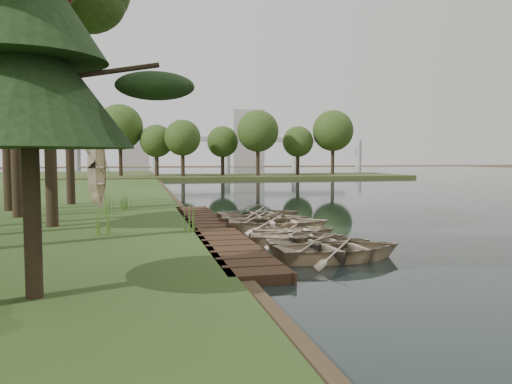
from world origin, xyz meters
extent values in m
plane|color=#3D2F1D|center=(0.00, 0.00, 0.00)|extent=(300.00, 300.00, 0.00)
cube|color=#332013|center=(-1.60, 0.00, 0.15)|extent=(1.60, 16.00, 0.30)
cube|color=#39431D|center=(8.00, 50.00, 0.23)|extent=(50.00, 14.00, 0.45)
cylinder|color=black|center=(-15.33, 50.00, 2.85)|extent=(0.50, 0.50, 4.80)
sphere|color=#2F4618|center=(-15.33, 50.00, 6.45)|extent=(5.60, 5.60, 5.60)
cylinder|color=black|center=(-8.67, 50.00, 2.85)|extent=(0.50, 0.50, 4.80)
sphere|color=#2F4618|center=(-8.67, 50.00, 6.45)|extent=(5.60, 5.60, 5.60)
cylinder|color=black|center=(-2.00, 50.00, 2.85)|extent=(0.50, 0.50, 4.80)
sphere|color=#2F4618|center=(-2.00, 50.00, 6.45)|extent=(5.60, 5.60, 5.60)
cylinder|color=black|center=(4.67, 50.00, 2.85)|extent=(0.50, 0.50, 4.80)
sphere|color=#2F4618|center=(4.67, 50.00, 6.45)|extent=(5.60, 5.60, 5.60)
cylinder|color=black|center=(11.33, 50.00, 2.85)|extent=(0.50, 0.50, 4.80)
sphere|color=#2F4618|center=(11.33, 50.00, 6.45)|extent=(5.60, 5.60, 5.60)
cylinder|color=black|center=(18.00, 50.00, 2.85)|extent=(0.50, 0.50, 4.80)
sphere|color=#2F4618|center=(18.00, 50.00, 6.45)|extent=(5.60, 5.60, 5.60)
cylinder|color=black|center=(24.67, 50.00, 2.85)|extent=(0.50, 0.50, 4.80)
sphere|color=#2F4618|center=(24.67, 50.00, 6.45)|extent=(5.60, 5.60, 5.60)
cube|color=#A5A5A0|center=(10.00, 120.00, 8.00)|extent=(90.00, 4.00, 1.20)
cylinder|color=#A5A5A0|center=(-20.00, 120.00, 4.00)|extent=(1.80, 1.80, 8.00)
cylinder|color=#A5A5A0|center=(0.00, 120.00, 4.00)|extent=(1.80, 1.80, 8.00)
cylinder|color=#A5A5A0|center=(20.00, 120.00, 4.00)|extent=(1.80, 1.80, 8.00)
cylinder|color=#A5A5A0|center=(40.00, 120.00, 4.00)|extent=(1.80, 1.80, 8.00)
cylinder|color=#A5A5A0|center=(60.00, 120.00, 4.00)|extent=(1.80, 1.80, 8.00)
cube|color=#A5A5A0|center=(30.00, 140.00, 9.00)|extent=(10.00, 8.00, 18.00)
cube|color=#A5A5A0|center=(-5.00, 145.00, 6.00)|extent=(8.00, 8.00, 12.00)
imported|color=#C8B391|center=(1.24, -5.70, 0.44)|extent=(3.85, 2.82, 0.78)
imported|color=#C8B391|center=(1.12, -4.34, 0.39)|extent=(3.51, 2.68, 0.68)
imported|color=#C8B391|center=(0.79, -3.05, 0.38)|extent=(3.59, 2.90, 0.66)
imported|color=#C8B391|center=(1.18, -1.54, 0.36)|extent=(3.26, 2.51, 0.62)
imported|color=#C8B391|center=(1.02, -0.06, 0.46)|extent=(4.39, 3.44, 0.83)
imported|color=#C8B391|center=(0.87, 1.50, 0.44)|extent=(4.31, 3.52, 0.78)
imported|color=#C8B391|center=(1.05, 3.21, 0.45)|extent=(3.92, 2.84, 0.80)
imported|color=#2D7D6F|center=(0.99, 4.52, 0.37)|extent=(3.51, 2.87, 0.64)
imported|color=#C8B391|center=(-6.25, 7.80, 0.69)|extent=(4.29, 3.49, 0.78)
cylinder|color=black|center=(-7.55, 1.57, 5.50)|extent=(0.45, 0.45, 10.40)
cylinder|color=black|center=(-9.54, 5.10, 5.36)|extent=(0.44, 0.44, 10.12)
cylinder|color=black|center=(-10.59, 8.14, 6.62)|extent=(0.49, 0.49, 12.63)
cylinder|color=black|center=(-8.05, 11.09, 6.22)|extent=(0.48, 0.48, 11.84)
cylinder|color=black|center=(-6.25, -8.72, 1.95)|extent=(0.32, 0.32, 3.30)
cone|color=black|center=(-6.25, -8.72, 4.43)|extent=(3.80, 3.80, 2.60)
cone|color=#3F661E|center=(-2.60, -1.18, 0.86)|extent=(0.60, 0.60, 1.11)
cone|color=#3F661E|center=(-5.53, -1.16, 0.79)|extent=(0.60, 0.60, 0.97)
cone|color=#3F661E|center=(-5.73, 5.56, 0.82)|extent=(0.60, 0.60, 1.03)
cone|color=#3F661E|center=(-4.96, 7.49, 0.75)|extent=(0.60, 0.60, 0.90)
camera|label=1|loc=(-4.29, -18.74, 2.96)|focal=35.00mm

